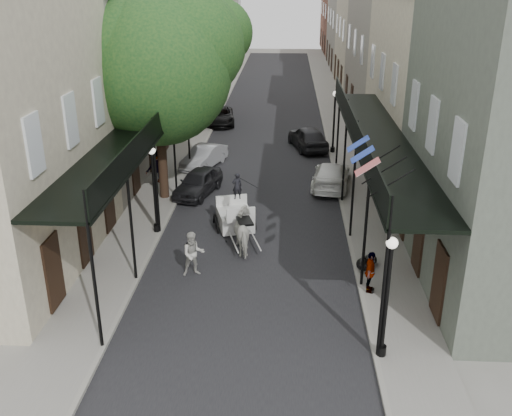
# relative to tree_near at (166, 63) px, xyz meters

# --- Properties ---
(ground) EXTENTS (140.00, 140.00, 0.00)m
(ground) POSITION_rel_tree_near_xyz_m (4.20, -10.18, -6.49)
(ground) COLOR gray
(ground) RESTS_ON ground
(road) EXTENTS (8.00, 90.00, 0.01)m
(road) POSITION_rel_tree_near_xyz_m (4.20, 9.82, -6.48)
(road) COLOR black
(road) RESTS_ON ground
(sidewalk_left) EXTENTS (2.20, 90.00, 0.12)m
(sidewalk_left) POSITION_rel_tree_near_xyz_m (-0.80, 9.82, -6.43)
(sidewalk_left) COLOR gray
(sidewalk_left) RESTS_ON ground
(sidewalk_right) EXTENTS (2.20, 90.00, 0.12)m
(sidewalk_right) POSITION_rel_tree_near_xyz_m (9.20, 9.82, -6.43)
(sidewalk_right) COLOR gray
(sidewalk_right) RESTS_ON ground
(building_row_left) EXTENTS (5.00, 80.00, 10.50)m
(building_row_left) POSITION_rel_tree_near_xyz_m (-4.40, 19.82, -1.24)
(building_row_left) COLOR beige
(building_row_left) RESTS_ON ground
(building_row_right) EXTENTS (5.00, 80.00, 10.50)m
(building_row_right) POSITION_rel_tree_near_xyz_m (12.80, 19.82, -1.24)
(building_row_right) COLOR gray
(building_row_right) RESTS_ON ground
(gallery_left) EXTENTS (2.20, 18.05, 4.88)m
(gallery_left) POSITION_rel_tree_near_xyz_m (-0.59, -3.20, -2.44)
(gallery_left) COLOR black
(gallery_left) RESTS_ON sidewalk_left
(gallery_right) EXTENTS (2.20, 18.05, 4.88)m
(gallery_right) POSITION_rel_tree_near_xyz_m (8.99, -3.20, -2.44)
(gallery_right) COLOR black
(gallery_right) RESTS_ON sidewalk_right
(tree_near) EXTENTS (7.31, 6.80, 9.63)m
(tree_near) POSITION_rel_tree_near_xyz_m (0.00, 0.00, 0.00)
(tree_near) COLOR #382619
(tree_near) RESTS_ON sidewalk_left
(tree_far) EXTENTS (6.45, 6.00, 8.61)m
(tree_far) POSITION_rel_tree_near_xyz_m (-0.05, 14.00, -0.65)
(tree_far) COLOR #382619
(tree_far) RESTS_ON sidewalk_left
(lamppost_right_near) EXTENTS (0.32, 0.32, 3.71)m
(lamppost_right_near) POSITION_rel_tree_near_xyz_m (8.30, -12.18, -4.44)
(lamppost_right_near) COLOR black
(lamppost_right_near) RESTS_ON sidewalk_right
(lamppost_left) EXTENTS (0.32, 0.32, 3.71)m
(lamppost_left) POSITION_rel_tree_near_xyz_m (0.10, -4.18, -4.44)
(lamppost_left) COLOR black
(lamppost_left) RESTS_ON sidewalk_left
(lamppost_right_far) EXTENTS (0.32, 0.32, 3.71)m
(lamppost_right_far) POSITION_rel_tree_near_xyz_m (8.30, 7.82, -4.44)
(lamppost_right_far) COLOR black
(lamppost_right_far) RESTS_ON sidewalk_right
(horse) EXTENTS (1.37, 2.09, 1.63)m
(horse) POSITION_rel_tree_near_xyz_m (3.94, -5.53, -5.67)
(horse) COLOR beige
(horse) RESTS_ON ground
(carriage) EXTENTS (2.08, 2.68, 2.72)m
(carriage) POSITION_rel_tree_near_xyz_m (3.24, -3.10, -5.43)
(carriage) COLOR black
(carriage) RESTS_ON ground
(pedestrian_walking) EXTENTS (0.97, 0.86, 1.69)m
(pedestrian_walking) POSITION_rel_tree_near_xyz_m (2.20, -7.60, -5.64)
(pedestrian_walking) COLOR #B0AFA6
(pedestrian_walking) RESTS_ON ground
(pedestrian_sidewalk_left) EXTENTS (1.28, 1.22, 1.75)m
(pedestrian_sidewalk_left) POSITION_rel_tree_near_xyz_m (-1.22, 1.81, -5.50)
(pedestrian_sidewalk_left) COLOR gray
(pedestrian_sidewalk_left) RESTS_ON sidewalk_left
(pedestrian_sidewalk_right) EXTENTS (0.58, 0.94, 1.49)m
(pedestrian_sidewalk_right) POSITION_rel_tree_near_xyz_m (8.40, -8.66, -5.62)
(pedestrian_sidewalk_right) COLOR gray
(pedestrian_sidewalk_right) RESTS_ON sidewalk_right
(car_left_near) EXTENTS (2.40, 3.95, 1.26)m
(car_left_near) POSITION_rel_tree_near_xyz_m (1.14, 0.55, -5.86)
(car_left_near) COLOR black
(car_left_near) RESTS_ON ground
(car_left_mid) EXTENTS (2.44, 3.91, 1.22)m
(car_left_mid) POSITION_rel_tree_near_xyz_m (0.84, 4.83, -5.88)
(car_left_mid) COLOR #AAABB0
(car_left_mid) RESTS_ON ground
(car_left_far) EXTENTS (2.57, 4.58, 1.21)m
(car_left_far) POSITION_rel_tree_near_xyz_m (0.60, 14.77, -5.88)
(car_left_far) COLOR black
(car_left_far) RESTS_ON ground
(car_right_near) EXTENTS (2.38, 4.53, 1.25)m
(car_right_near) POSITION_rel_tree_near_xyz_m (7.80, 1.98, -5.86)
(car_right_near) COLOR white
(car_right_near) RESTS_ON ground
(car_right_far) EXTENTS (2.75, 4.55, 1.45)m
(car_right_far) POSITION_rel_tree_near_xyz_m (6.82, 8.82, -5.76)
(car_right_far) COLOR black
(car_right_far) RESTS_ON ground
(trash_bags) EXTENTS (0.83, 0.98, 0.48)m
(trash_bags) POSITION_rel_tree_near_xyz_m (8.51, -6.97, -6.14)
(trash_bags) COLOR black
(trash_bags) RESTS_ON sidewalk_right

